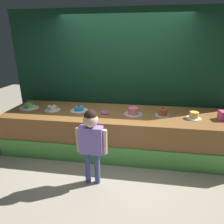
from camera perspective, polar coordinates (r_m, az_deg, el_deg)
The scene contains 11 objects.
ground_plane at distance 3.46m, azimuth 0.93°, elevation -15.32°, with size 12.00×12.00×0.00m, color #ADA38E.
stage_platform at distance 3.73m, azimuth 2.09°, elevation -5.79°, with size 4.26×1.12×0.76m.
curtain_backdrop at distance 4.08m, azimuth 3.32°, elevation 10.14°, with size 4.69×0.08×2.61m, color #113823.
child_figure at distance 2.71m, azimuth -6.09°, elevation -7.52°, with size 0.45×0.20×1.16m.
donut at distance 3.55m, azimuth -2.11°, elevation -0.16°, with size 0.14×0.14×0.04m, color #CC66D8.
cake_far_left at distance 4.19m, azimuth -23.24°, elevation 1.50°, with size 0.36×0.36×0.15m.
cake_left at distance 3.89m, azimuth -17.16°, elevation 1.03°, with size 0.30×0.30×0.13m.
cake_center_left at distance 3.75m, azimuth -9.68°, elevation 0.84°, with size 0.33×0.33×0.11m.
cake_center_right at distance 3.53m, azimuth 6.30°, elevation 0.16°, with size 0.34×0.34×0.18m.
cake_right at distance 3.57m, azimuth 14.64°, elevation -0.11°, with size 0.26×0.26×0.16m.
cake_far_right at distance 3.60m, azimuth 22.94°, elevation -1.00°, with size 0.26×0.26×0.12m.
Camera 1 is at (0.37, -2.80, 1.98)m, focal length 31.08 mm.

